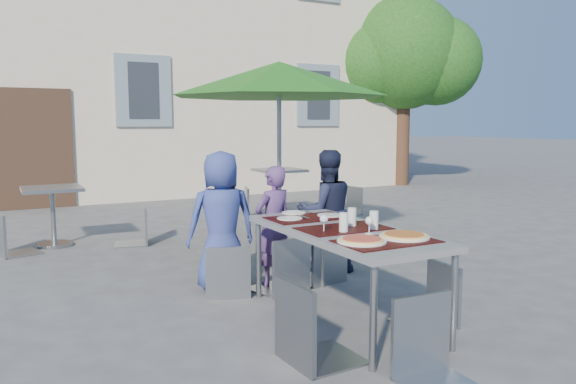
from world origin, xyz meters
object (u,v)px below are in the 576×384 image
child_2 (326,211)px  patio_umbrella (279,81)px  chair_1 (284,230)px  child_1 (273,226)px  cafe_table_0 (53,205)px  child_0 (221,221)px  cafe_table_1 (279,183)px  chair_2 (323,223)px  chair_5 (433,289)px  bg_chair_r_1 (351,184)px  chair_0 (228,239)px  bg_chair_l_0 (8,208)px  chair_4 (435,258)px  pizza_near_left (362,240)px  bg_chair_l_1 (253,184)px  dining_table (343,235)px  chair_3 (309,271)px  bg_chair_r_0 (138,203)px  pizza_near_right (404,236)px

child_2 → patio_umbrella: size_ratio=0.49×
chair_1 → child_1: bearing=84.4°
child_1 → cafe_table_0: bearing=-72.0°
patio_umbrella → child_0: bearing=-135.2°
cafe_table_1 → cafe_table_0: bearing=-167.7°
chair_2 → cafe_table_0: 3.73m
chair_5 → cafe_table_1: 6.29m
cafe_table_0 → bg_chair_r_1: bg_chair_r_1 is taller
chair_0 → bg_chair_l_0: size_ratio=0.93×
child_2 → chair_4: bearing=98.9°
chair_5 → pizza_near_left: bearing=96.4°
chair_2 → chair_4: (0.18, -1.39, -0.07)m
bg_chair_l_1 → child_1: bearing=-111.3°
bg_chair_r_1 → pizza_near_left: bearing=-123.4°
bg_chair_l_0 → dining_table: bearing=-58.5°
chair_4 → bg_chair_l_1: size_ratio=0.91×
chair_2 → bg_chair_l_0: (-2.71, 2.73, -0.03)m
child_2 → chair_3: 2.32m
child_1 → chair_3: child_1 is taller
chair_1 → bg_chair_r_0: (-0.72, 2.75, -0.05)m
pizza_near_right → cafe_table_1: bearing=72.3°
chair_5 → pizza_near_right: bearing=65.3°
cafe_table_0 → bg_chair_r_0: size_ratio=0.82×
dining_table → bg_chair_l_0: bg_chair_l_0 is taller
chair_2 → bg_chair_l_0: bearing=134.8°
dining_table → child_2: 1.50m
chair_1 → bg_chair_l_1: (1.39, 3.77, -0.01)m
pizza_near_left → cafe_table_1: cafe_table_1 is taller
chair_2 → bg_chair_l_0: size_ratio=1.04×
chair_1 → child_0: bearing=144.3°
chair_5 → child_2: bearing=72.6°
pizza_near_right → chair_0: bearing=116.2°
dining_table → patio_umbrella: (0.68, 2.45, 1.38)m
child_1 → chair_1: (-0.03, -0.28, 0.01)m
child_0 → chair_1: size_ratio=1.31×
bg_chair_l_0 → bg_chair_r_1: 5.37m
pizza_near_left → bg_chair_r_0: size_ratio=0.37×
pizza_near_right → patio_umbrella: size_ratio=0.14×
dining_table → child_2: (0.67, 1.34, -0.05)m
child_2 → chair_4: 1.73m
pizza_near_left → chair_5: 0.68m
chair_4 → child_2: bearing=87.6°
chair_2 → pizza_near_left: bearing=-111.8°
dining_table → pizza_near_right: (0.18, -0.51, 0.07)m
dining_table → pizza_near_left: pizza_near_left is taller
chair_5 → cafe_table_1: bearing=71.5°
patio_umbrella → bg_chair_r_1: (2.36, 1.93, -1.55)m
dining_table → bg_chair_l_1: (1.32, 4.66, -0.11)m
chair_3 → patio_umbrella: bearing=66.4°
bg_chair_r_1 → dining_table: bearing=-124.8°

